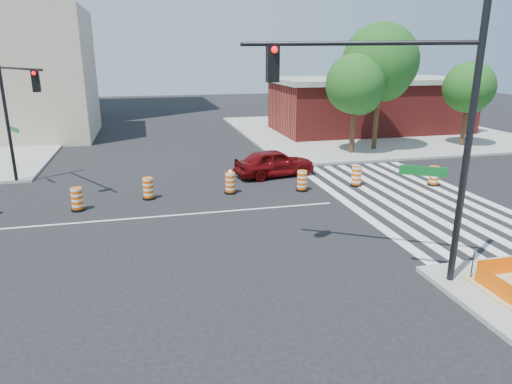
# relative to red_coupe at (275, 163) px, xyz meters

# --- Properties ---
(ground) EXTENTS (120.00, 120.00, 0.00)m
(ground) POSITION_rel_red_coupe_xyz_m (-5.87, -5.27, -0.76)
(ground) COLOR black
(ground) RESTS_ON ground
(sidewalk_ne) EXTENTS (22.00, 22.00, 0.15)m
(sidewalk_ne) POSITION_rel_red_coupe_xyz_m (12.13, 12.73, -0.69)
(sidewalk_ne) COLOR gray
(sidewalk_ne) RESTS_ON ground
(crosswalk_east) EXTENTS (6.75, 13.50, 0.01)m
(crosswalk_east) POSITION_rel_red_coupe_xyz_m (5.08, -5.27, -0.76)
(crosswalk_east) COLOR silver
(crosswalk_east) RESTS_ON ground
(lane_centerline) EXTENTS (14.00, 0.12, 0.01)m
(lane_centerline) POSITION_rel_red_coupe_xyz_m (-5.87, -5.27, -0.76)
(lane_centerline) COLOR silver
(lane_centerline) RESTS_ON ground
(brick_storefront) EXTENTS (16.50, 8.50, 4.60)m
(brick_storefront) POSITION_rel_red_coupe_xyz_m (12.13, 12.73, 1.56)
(brick_storefront) COLOR maroon
(brick_storefront) RESTS_ON ground
(red_coupe) EXTENTS (4.72, 2.56, 1.52)m
(red_coupe) POSITION_rel_red_coupe_xyz_m (0.00, 0.00, 0.00)
(red_coupe) COLOR #590708
(red_coupe) RESTS_ON ground
(signal_pole_se) EXTENTS (5.69, 3.38, 8.57)m
(signal_pole_se) POSITION_rel_red_coupe_xyz_m (0.07, -12.35, 4.49)
(signal_pole_se) COLOR black
(signal_pole_se) RESTS_ON ground
(signal_pole_nw) EXTENTS (2.99, 4.88, 7.41)m
(signal_pole_nw) POSITION_rel_red_coupe_xyz_m (-12.82, 0.48, 3.80)
(signal_pole_nw) COLOR black
(signal_pole_nw) RESTS_ON ground
(tree_north_c) EXTENTS (3.91, 3.90, 6.63)m
(tree_north_c) POSITION_rel_red_coupe_xyz_m (6.67, 4.29, 3.69)
(tree_north_c) COLOR #382314
(tree_north_c) RESTS_ON ground
(tree_north_d) EXTENTS (5.05, 5.05, 8.59)m
(tree_north_d) POSITION_rel_red_coupe_xyz_m (8.76, 5.11, 5.01)
(tree_north_d) COLOR #382314
(tree_north_d) RESTS_ON ground
(tree_north_e) EXTENTS (3.61, 3.58, 6.09)m
(tree_north_e) POSITION_rel_red_coupe_xyz_m (15.66, 4.83, 3.32)
(tree_north_e) COLOR #382314
(tree_north_e) RESTS_ON ground
(median_drum_2) EXTENTS (0.60, 0.60, 1.02)m
(median_drum_2) POSITION_rel_red_coupe_xyz_m (-9.90, -3.64, -0.28)
(median_drum_2) COLOR black
(median_drum_2) RESTS_ON ground
(median_drum_3) EXTENTS (0.60, 0.60, 1.02)m
(median_drum_3) POSITION_rel_red_coupe_xyz_m (-6.88, -2.68, -0.28)
(median_drum_3) COLOR black
(median_drum_3) RESTS_ON ground
(median_drum_4) EXTENTS (0.60, 0.60, 1.18)m
(median_drum_4) POSITION_rel_red_coupe_xyz_m (-2.99, -2.68, -0.27)
(median_drum_4) COLOR black
(median_drum_4) RESTS_ON ground
(median_drum_5) EXTENTS (0.60, 0.60, 1.02)m
(median_drum_5) POSITION_rel_red_coupe_xyz_m (0.55, -3.08, -0.28)
(median_drum_5) COLOR black
(median_drum_5) RESTS_ON ground
(median_drum_6) EXTENTS (0.60, 0.60, 1.02)m
(median_drum_6) POSITION_rel_red_coupe_xyz_m (3.54, -2.92, -0.28)
(median_drum_6) COLOR black
(median_drum_6) RESTS_ON ground
(median_drum_7) EXTENTS (0.60, 0.60, 1.02)m
(median_drum_7) POSITION_rel_red_coupe_xyz_m (7.47, -3.79, -0.28)
(median_drum_7) COLOR black
(median_drum_7) RESTS_ON ground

